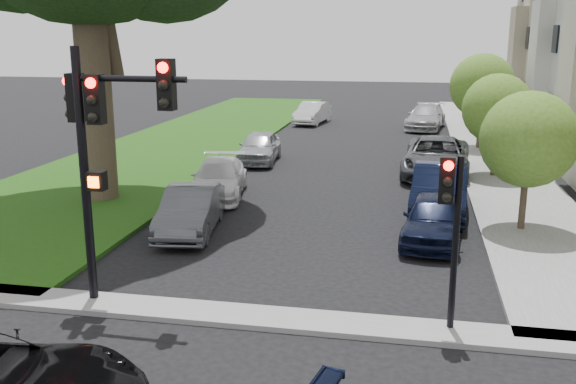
% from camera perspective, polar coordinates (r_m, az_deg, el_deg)
% --- Properties ---
extents(ground, '(140.00, 140.00, 0.00)m').
position_cam_1_polar(ground, '(11.78, -4.87, -15.37)').
color(ground, black).
rests_on(ground, ground).
extents(grass_strip, '(8.00, 44.00, 0.12)m').
position_cam_1_polar(grass_strip, '(36.34, -8.20, 4.78)').
color(grass_strip, '#1C420C').
rests_on(grass_strip, ground).
extents(sidewalk_right, '(3.50, 44.00, 0.12)m').
position_cam_1_polar(sidewalk_right, '(34.54, 17.37, 3.81)').
color(sidewalk_right, slate).
rests_on(sidewalk_right, ground).
extents(sidewalk_cross, '(60.00, 1.00, 0.12)m').
position_cam_1_polar(sidewalk_cross, '(13.47, -2.51, -11.09)').
color(sidewalk_cross, slate).
rests_on(sidewalk_cross, ground).
extents(small_tree_a, '(2.79, 2.79, 4.19)m').
position_cam_1_polar(small_tree_a, '(19.74, 20.62, 4.39)').
color(small_tree_a, '#382F1D').
rests_on(small_tree_a, ground).
extents(small_tree_b, '(2.82, 2.82, 4.23)m').
position_cam_1_polar(small_tree_b, '(27.11, 18.14, 7.02)').
color(small_tree_b, '#382F1D').
rests_on(small_tree_b, ground).
extents(small_tree_c, '(3.21, 3.21, 4.82)m').
position_cam_1_polar(small_tree_c, '(33.69, 16.89, 9.00)').
color(small_tree_c, '#382F1D').
rests_on(small_tree_c, ground).
extents(traffic_signal_main, '(2.69, 0.69, 5.51)m').
position_cam_1_polar(traffic_signal_main, '(13.77, -16.25, 5.22)').
color(traffic_signal_main, black).
rests_on(traffic_signal_main, ground).
extents(traffic_signal_secondary, '(0.45, 0.36, 3.55)m').
position_cam_1_polar(traffic_signal_secondary, '(12.51, 14.28, -1.70)').
color(traffic_signal_secondary, black).
rests_on(traffic_signal_secondary, ground).
extents(car_parked_0, '(2.01, 4.14, 1.36)m').
position_cam_1_polar(car_parked_0, '(18.55, 12.82, -2.30)').
color(car_parked_0, black).
rests_on(car_parked_0, ground).
extents(car_parked_1, '(1.98, 4.93, 1.59)m').
position_cam_1_polar(car_parked_1, '(21.40, 13.31, 0.16)').
color(car_parked_1, black).
rests_on(car_parked_1, ground).
extents(car_parked_2, '(2.98, 5.84, 1.58)m').
position_cam_1_polar(car_parked_2, '(27.19, 13.05, 3.05)').
color(car_parked_2, '#3F4247').
rests_on(car_parked_2, ground).
extents(car_parked_4, '(2.74, 5.25, 1.45)m').
position_cam_1_polar(car_parked_4, '(40.60, 12.14, 6.51)').
color(car_parked_4, '#999BA0').
rests_on(car_parked_4, ground).
extents(car_parked_5, '(2.03, 4.31, 1.37)m').
position_cam_1_polar(car_parked_5, '(19.10, -8.66, -1.63)').
color(car_parked_5, '#3F4247').
rests_on(car_parked_5, ground).
extents(car_parked_6, '(2.59, 4.77, 1.31)m').
position_cam_1_polar(car_parked_6, '(23.27, -6.20, 1.20)').
color(car_parked_6, silver).
rests_on(car_parked_6, ground).
extents(car_parked_7, '(1.96, 4.24, 1.41)m').
position_cam_1_polar(car_parked_7, '(29.39, -2.57, 4.02)').
color(car_parked_7, '#999BA0').
rests_on(car_parked_7, ground).
extents(car_parked_9, '(2.06, 4.40, 1.40)m').
position_cam_1_polar(car_parked_9, '(42.14, 2.16, 7.03)').
color(car_parked_9, silver).
rests_on(car_parked_9, ground).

